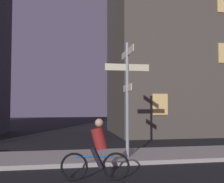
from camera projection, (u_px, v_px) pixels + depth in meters
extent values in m
cube|color=#9E9991|center=(161.00, 155.00, 10.09)|extent=(40.00, 2.56, 0.14)
cylinder|color=gray|center=(127.00, 99.00, 9.33)|extent=(0.12, 0.12, 4.04)
cube|color=beige|center=(127.00, 53.00, 9.42)|extent=(0.03, 1.77, 0.24)
cube|color=beige|center=(127.00, 67.00, 9.39)|extent=(1.60, 0.03, 0.24)
cube|color=beige|center=(127.00, 88.00, 9.36)|extent=(0.03, 1.20, 0.24)
torus|color=black|center=(74.00, 166.00, 6.93)|extent=(0.72, 0.16, 0.72)
torus|color=black|center=(116.00, 166.00, 6.96)|extent=(0.72, 0.16, 0.72)
cylinder|color=#1959A5|center=(95.00, 157.00, 6.95)|extent=(1.00, 0.19, 0.04)
cylinder|color=maroon|center=(99.00, 138.00, 6.98)|extent=(0.49, 0.38, 0.61)
sphere|color=tan|center=(99.00, 123.00, 7.00)|extent=(0.22, 0.22, 0.22)
cylinder|color=black|center=(97.00, 159.00, 6.87)|extent=(0.35, 0.17, 0.55)
cylinder|color=black|center=(97.00, 157.00, 7.04)|extent=(0.35, 0.17, 0.55)
cube|color=#4C443D|center=(198.00, 5.00, 19.34)|extent=(12.48, 6.35, 18.48)
cube|color=#F2C672|center=(160.00, 104.00, 15.11)|extent=(0.90, 0.06, 1.20)
cube|color=#F2C672|center=(224.00, 3.00, 16.13)|extent=(0.90, 0.06, 1.20)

